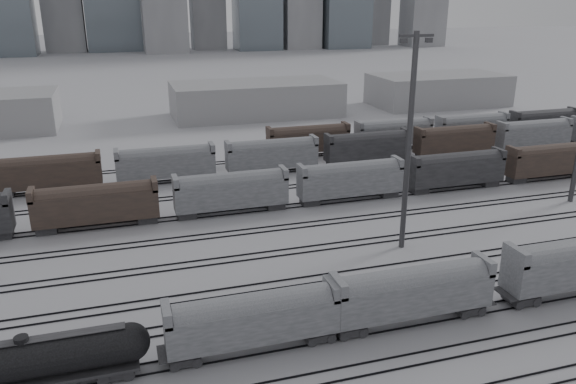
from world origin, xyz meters
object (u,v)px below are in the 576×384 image
object	(u,v)px
tank_car_b	(25,361)
hopper_car_b	(413,290)
light_mast_c	(409,139)
hopper_car_a	(253,317)

from	to	relation	value
tank_car_b	hopper_car_b	world-z (taller)	hopper_car_b
tank_car_b	light_mast_c	size ratio (longest dim) A/B	0.73
light_mast_c	tank_car_b	bearing A→B (deg)	-158.92
tank_car_b	hopper_car_b	xyz separation A→B (m)	(31.07, -0.00, 0.71)
tank_car_b	light_mast_c	bearing A→B (deg)	21.08
tank_car_b	hopper_car_a	bearing A→B (deg)	0.00
tank_car_b	light_mast_c	xyz separation A→B (m)	(37.94, 14.62, 10.24)
hopper_car_a	hopper_car_b	distance (m)	14.23
tank_car_b	hopper_car_b	size ratio (longest dim) A/B	1.21
hopper_car_a	hopper_car_b	size ratio (longest dim) A/B	0.96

